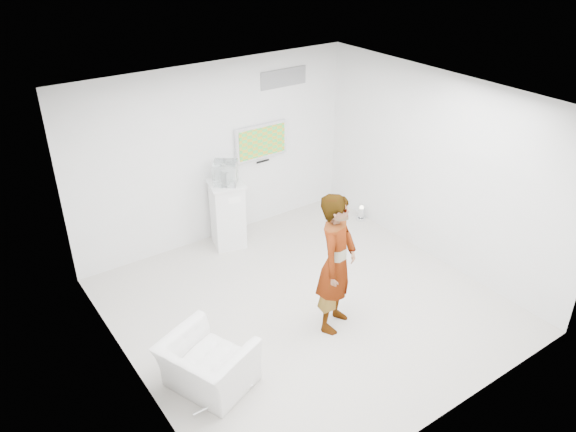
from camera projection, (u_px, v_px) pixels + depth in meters
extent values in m
cube|color=#B5AFA6|center=(306.00, 305.00, 8.07)|extent=(5.00, 5.00, 0.01)
cube|color=#2C2C2F|center=(309.00, 102.00, 6.65)|extent=(5.00, 5.00, 0.01)
cube|color=silver|center=(216.00, 154.00, 9.16)|extent=(5.00, 0.01, 3.00)
cube|color=silver|center=(458.00, 311.00, 5.56)|extent=(5.00, 0.01, 3.00)
cube|color=silver|center=(123.00, 276.00, 6.09)|extent=(0.01, 5.00, 3.00)
cube|color=silver|center=(437.00, 169.00, 8.62)|extent=(0.01, 5.00, 3.00)
cube|color=silver|center=(261.00, 141.00, 9.53)|extent=(1.00, 0.08, 0.60)
cube|color=slate|center=(284.00, 78.00, 9.33)|extent=(0.90, 0.02, 0.30)
imported|color=white|center=(337.00, 263.00, 7.24)|extent=(0.86, 0.77, 1.97)
imported|color=white|center=(208.00, 365.00, 6.56)|extent=(1.16, 1.23, 0.64)
cube|color=silver|center=(228.00, 214.00, 9.30)|extent=(0.67, 0.67, 1.14)
cylinder|color=white|center=(361.00, 213.00, 10.24)|extent=(0.20, 0.20, 0.28)
cube|color=silver|center=(225.00, 173.00, 8.94)|extent=(0.51, 0.51, 0.36)
cube|color=silver|center=(226.00, 177.00, 8.97)|extent=(0.06, 0.17, 0.23)
cube|color=silver|center=(335.00, 199.00, 7.12)|extent=(0.12, 0.13, 0.04)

